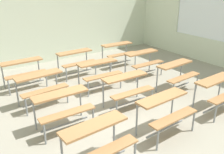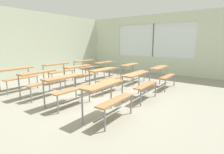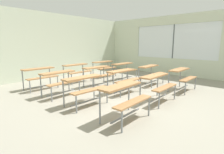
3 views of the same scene
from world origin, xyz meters
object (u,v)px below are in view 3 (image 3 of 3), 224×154
(desk_bench_r2c1, at_px, (98,72))
(desk_bench_r2c2, at_px, (124,67))
(desk_bench_r0c2, at_px, (182,74))
(desk_bench_r2c0, at_px, (60,78))
(desk_bench_r0c1, at_px, (158,82))
(desk_bench_r3c0, at_px, (40,73))
(desk_bench_r1c1, at_px, (124,76))
(desk_bench_r1c2, at_px, (151,70))
(desk_bench_r0c0, at_px, (125,94))
(desk_bench_r3c2, at_px, (104,65))
(desk_bench_r1c0, at_px, (85,84))
(desk_bench_r3c1, at_px, (77,69))

(desk_bench_r2c1, bearing_deg, desk_bench_r2c2, 4.25)
(desk_bench_r0c2, bearing_deg, desk_bench_r2c0, 140.41)
(desk_bench_r2c2, bearing_deg, desk_bench_r2c1, -177.76)
(desk_bench_r2c1, relative_size, desk_bench_r2c2, 1.02)
(desk_bench_r0c1, height_order, desk_bench_r3c0, same)
(desk_bench_r1c1, xyz_separation_m, desk_bench_r1c2, (1.64, -0.05, 0.00))
(desk_bench_r0c0, bearing_deg, desk_bench_r3c2, 47.89)
(desk_bench_r0c1, relative_size, desk_bench_r3c2, 0.99)
(desk_bench_r0c1, xyz_separation_m, desk_bench_r3c0, (-1.56, 3.74, 0.00))
(desk_bench_r0c2, relative_size, desk_bench_r2c1, 0.98)
(desk_bench_r1c2, bearing_deg, desk_bench_r0c1, -147.71)
(desk_bench_r0c1, height_order, desk_bench_r3c2, same)
(desk_bench_r1c2, relative_size, desk_bench_r3c2, 1.01)
(desk_bench_r0c0, xyz_separation_m, desk_bench_r2c1, (1.63, 2.55, 0.00))
(desk_bench_r0c2, relative_size, desk_bench_r1c2, 0.98)
(desk_bench_r0c2, xyz_separation_m, desk_bench_r3c2, (0.04, 3.81, 0.00))
(desk_bench_r2c0, relative_size, desk_bench_r3c0, 1.02)
(desk_bench_r1c2, distance_m, desk_bench_r3c0, 4.14)
(desk_bench_r3c2, bearing_deg, desk_bench_r3c0, -177.67)
(desk_bench_r1c1, relative_size, desk_bench_r2c1, 0.99)
(desk_bench_r2c2, bearing_deg, desk_bench_r2c0, -178.52)
(desk_bench_r0c1, bearing_deg, desk_bench_r2c1, 86.85)
(desk_bench_r0c1, distance_m, desk_bench_r1c1, 1.25)
(desk_bench_r2c0, bearing_deg, desk_bench_r1c2, -24.64)
(desk_bench_r0c0, distance_m, desk_bench_r1c0, 1.33)
(desk_bench_r1c0, xyz_separation_m, desk_bench_r1c1, (1.60, -0.01, 0.00))
(desk_bench_r0c0, relative_size, desk_bench_r2c1, 0.99)
(desk_bench_r1c0, height_order, desk_bench_r3c0, same)
(desk_bench_r3c1, bearing_deg, desk_bench_r0c1, -91.06)
(desk_bench_r0c0, height_order, desk_bench_r2c1, same)
(desk_bench_r1c0, height_order, desk_bench_r3c1, same)
(desk_bench_r1c2, height_order, desk_bench_r2c1, same)
(desk_bench_r0c1, relative_size, desk_bench_r0c2, 1.01)
(desk_bench_r3c2, bearing_deg, desk_bench_r0c1, -111.73)
(desk_bench_r2c2, relative_size, desk_bench_r3c1, 1.00)
(desk_bench_r2c2, distance_m, desk_bench_r3c2, 1.23)
(desk_bench_r3c2, bearing_deg, desk_bench_r1c1, -120.37)
(desk_bench_r2c0, distance_m, desk_bench_r3c0, 1.25)
(desk_bench_r1c1, relative_size, desk_bench_r3c1, 1.01)
(desk_bench_r2c0, relative_size, desk_bench_r2c1, 1.00)
(desk_bench_r0c1, height_order, desk_bench_r2c2, same)
(desk_bench_r0c1, distance_m, desk_bench_r2c0, 2.92)
(desk_bench_r0c2, distance_m, desk_bench_r1c2, 1.25)
(desk_bench_r1c0, height_order, desk_bench_r1c1, same)
(desk_bench_r0c2, xyz_separation_m, desk_bench_r2c0, (-3.15, 2.54, 0.00))
(desk_bench_r1c0, bearing_deg, desk_bench_r2c0, 91.28)
(desk_bench_r0c2, bearing_deg, desk_bench_r1c0, 156.67)
(desk_bench_r0c0, xyz_separation_m, desk_bench_r0c1, (1.55, 0.07, 0.00))
(desk_bench_r1c1, bearing_deg, desk_bench_r3c0, 125.22)
(desk_bench_r1c2, bearing_deg, desk_bench_r2c0, 155.48)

